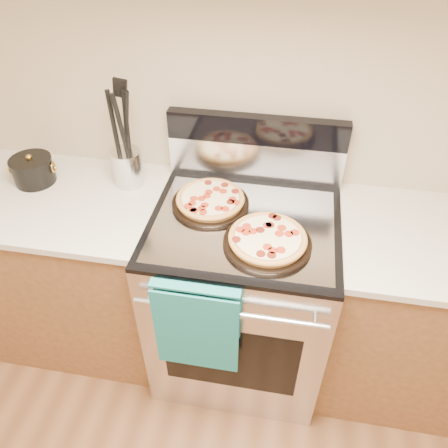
% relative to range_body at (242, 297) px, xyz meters
% --- Properties ---
extents(wall_back, '(4.00, 0.00, 4.00)m').
position_rel_range_body_xyz_m(wall_back, '(0.00, 0.35, 0.90)').
color(wall_back, '#C1AE8B').
rests_on(wall_back, ground).
extents(range_body, '(0.76, 0.68, 0.90)m').
position_rel_range_body_xyz_m(range_body, '(0.00, 0.00, 0.00)').
color(range_body, '#B7B7BC').
rests_on(range_body, ground).
extents(oven_window, '(0.56, 0.01, 0.40)m').
position_rel_range_body_xyz_m(oven_window, '(0.00, -0.34, 0.00)').
color(oven_window, black).
rests_on(oven_window, range_body).
extents(cooktop, '(0.76, 0.68, 0.02)m').
position_rel_range_body_xyz_m(cooktop, '(0.00, 0.00, 0.46)').
color(cooktop, black).
rests_on(cooktop, range_body).
extents(backsplash_lower, '(0.76, 0.06, 0.18)m').
position_rel_range_body_xyz_m(backsplash_lower, '(0.00, 0.31, 0.56)').
color(backsplash_lower, silver).
rests_on(backsplash_lower, cooktop).
extents(backsplash_upper, '(0.76, 0.06, 0.12)m').
position_rel_range_body_xyz_m(backsplash_upper, '(0.00, 0.31, 0.71)').
color(backsplash_upper, black).
rests_on(backsplash_upper, backsplash_lower).
extents(oven_handle, '(0.70, 0.03, 0.03)m').
position_rel_range_body_xyz_m(oven_handle, '(0.00, -0.38, 0.35)').
color(oven_handle, silver).
rests_on(oven_handle, range_body).
extents(dish_towel, '(0.32, 0.05, 0.42)m').
position_rel_range_body_xyz_m(dish_towel, '(-0.12, -0.38, 0.25)').
color(dish_towel, '#197781').
rests_on(dish_towel, oven_handle).
extents(foil_sheet, '(0.70, 0.55, 0.01)m').
position_rel_range_body_xyz_m(foil_sheet, '(0.00, -0.03, 0.47)').
color(foil_sheet, gray).
rests_on(foil_sheet, cooktop).
extents(cabinet_left, '(1.00, 0.62, 0.88)m').
position_rel_range_body_xyz_m(cabinet_left, '(-0.88, 0.03, -0.01)').
color(cabinet_left, brown).
rests_on(cabinet_left, ground).
extents(countertop_left, '(1.02, 0.64, 0.03)m').
position_rel_range_body_xyz_m(countertop_left, '(-0.88, 0.03, 0.45)').
color(countertop_left, beige).
rests_on(countertop_left, cabinet_left).
extents(cabinet_right, '(1.00, 0.62, 0.88)m').
position_rel_range_body_xyz_m(cabinet_right, '(0.88, 0.03, -0.01)').
color(cabinet_right, brown).
rests_on(cabinet_right, ground).
extents(pepperoni_pizza_back, '(0.39, 0.39, 0.04)m').
position_rel_range_body_xyz_m(pepperoni_pizza_back, '(-0.15, 0.07, 0.50)').
color(pepperoni_pizza_back, '#C47C3B').
rests_on(pepperoni_pizza_back, foil_sheet).
extents(pepperoni_pizza_front, '(0.41, 0.41, 0.04)m').
position_rel_range_body_xyz_m(pepperoni_pizza_front, '(0.10, -0.13, 0.50)').
color(pepperoni_pizza_front, '#C47C3B').
rests_on(pepperoni_pizza_front, foil_sheet).
extents(utensil_crock, '(0.17, 0.17, 0.16)m').
position_rel_range_body_xyz_m(utensil_crock, '(-0.54, 0.18, 0.54)').
color(utensil_crock, silver).
rests_on(utensil_crock, countertop_left).
extents(saucepan, '(0.21, 0.21, 0.11)m').
position_rel_range_body_xyz_m(saucepan, '(-0.97, 0.12, 0.51)').
color(saucepan, black).
rests_on(saucepan, countertop_left).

